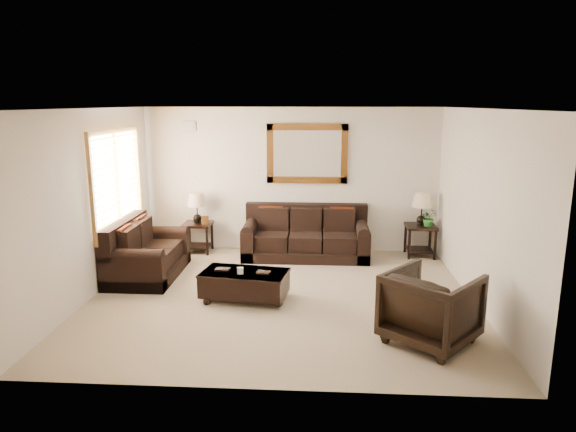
# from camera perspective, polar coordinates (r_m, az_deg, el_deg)

# --- Properties ---
(room) EXTENTS (5.51, 5.01, 2.71)m
(room) POSITION_cam_1_polar(r_m,az_deg,el_deg) (7.23, -0.79, 1.09)
(room) COLOR tan
(room) RESTS_ON ground
(window) EXTENTS (0.07, 1.96, 1.66)m
(window) POSITION_cam_1_polar(r_m,az_deg,el_deg) (8.68, -18.42, 3.73)
(window) COLOR white
(window) RESTS_ON room
(mirror) EXTENTS (1.50, 0.06, 1.10)m
(mirror) POSITION_cam_1_polar(r_m,az_deg,el_deg) (9.58, 2.13, 6.93)
(mirror) COLOR #4A250E
(mirror) RESTS_ON room
(air_vent) EXTENTS (0.25, 0.02, 0.18)m
(air_vent) POSITION_cam_1_polar(r_m,az_deg,el_deg) (9.86, -10.92, 9.79)
(air_vent) COLOR #999999
(air_vent) RESTS_ON room
(sofa) EXTENTS (2.27, 0.98, 0.93)m
(sofa) POSITION_cam_1_polar(r_m,az_deg,el_deg) (9.44, 1.99, -2.50)
(sofa) COLOR black
(sofa) RESTS_ON room
(loveseat) EXTENTS (0.98, 1.66, 0.93)m
(loveseat) POSITION_cam_1_polar(r_m,az_deg,el_deg) (8.69, -15.69, -4.25)
(loveseat) COLOR black
(loveseat) RESTS_ON room
(end_table_left) EXTENTS (0.52, 0.52, 1.13)m
(end_table_left) POSITION_cam_1_polar(r_m,az_deg,el_deg) (9.76, -10.05, 0.24)
(end_table_left) COLOR black
(end_table_left) RESTS_ON room
(end_table_right) EXTENTS (0.54, 0.54, 1.18)m
(end_table_right) POSITION_cam_1_polar(r_m,az_deg,el_deg) (9.65, 14.60, 0.09)
(end_table_right) COLOR black
(end_table_right) RESTS_ON room
(coffee_table) EXTENTS (1.31, 0.84, 0.52)m
(coffee_table) POSITION_cam_1_polar(r_m,az_deg,el_deg) (7.45, -4.84, -7.33)
(coffee_table) COLOR black
(coffee_table) RESTS_ON room
(armchair) EXTENTS (1.27, 1.27, 0.96)m
(armchair) POSITION_cam_1_polar(r_m,az_deg,el_deg) (6.30, 15.65, -9.41)
(armchair) COLOR black
(armchair) RESTS_ON floor
(potted_plant) EXTENTS (0.39, 0.41, 0.26)m
(potted_plant) POSITION_cam_1_polar(r_m,az_deg,el_deg) (9.59, 15.38, -0.38)
(potted_plant) COLOR #235B1F
(potted_plant) RESTS_ON end_table_right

